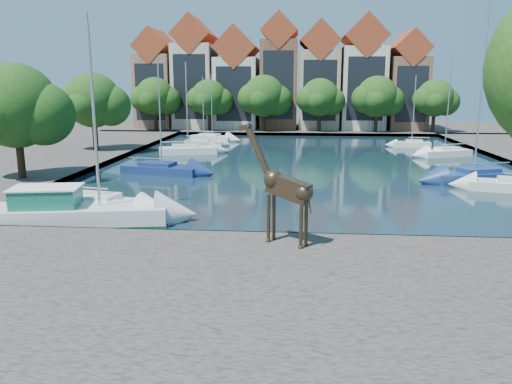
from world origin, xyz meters
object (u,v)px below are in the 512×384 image
(sailboat_left_a, at_px, (100,203))
(motorsailer, at_px, (73,209))
(giraffe_statue, at_px, (283,187))
(sailboat_right_a, at_px, (512,184))

(sailboat_left_a, bearing_deg, motorsailer, -105.52)
(giraffe_statue, relative_size, sailboat_right_a, 0.59)
(giraffe_statue, bearing_deg, sailboat_right_a, 42.60)
(sailboat_left_a, distance_m, sailboat_right_a, 26.89)
(giraffe_statue, xyz_separation_m, motorsailer, (-10.93, 3.54, -2.12))
(motorsailer, bearing_deg, giraffe_statue, -17.93)
(motorsailer, bearing_deg, sailboat_left_a, 74.48)
(motorsailer, xyz_separation_m, sailboat_left_a, (0.57, 2.05, -0.15))
(giraffe_statue, height_order, sailboat_right_a, sailboat_right_a)
(sailboat_left_a, relative_size, sailboat_right_a, 1.27)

